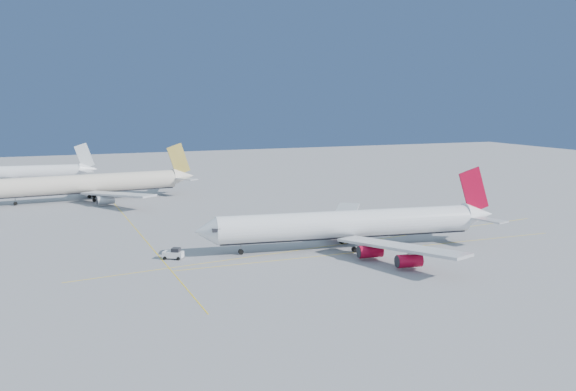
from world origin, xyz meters
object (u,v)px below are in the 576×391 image
at_px(airliner_virgin, 353,224).
at_px(pushback_tug, 174,254).
at_px(airliner_third, 17,173).
at_px(airliner_etihad, 95,183).

bearing_deg(airliner_virgin, pushback_tug, -179.67).
bearing_deg(airliner_third, airliner_virgin, -56.61).
distance_m(airliner_third, pushback_tug, 132.71).
height_order(airliner_virgin, airliner_etihad, airliner_etihad).
height_order(airliner_etihad, pushback_tug, airliner_etihad).
distance_m(airliner_etihad, pushback_tug, 84.36).
bearing_deg(airliner_etihad, pushback_tug, -90.06).
bearing_deg(airliner_third, airliner_etihad, -56.53).
height_order(airliner_virgin, airliner_third, airliner_virgin).
xyz_separation_m(airliner_virgin, airliner_etihad, (-44.87, 88.74, 0.16)).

